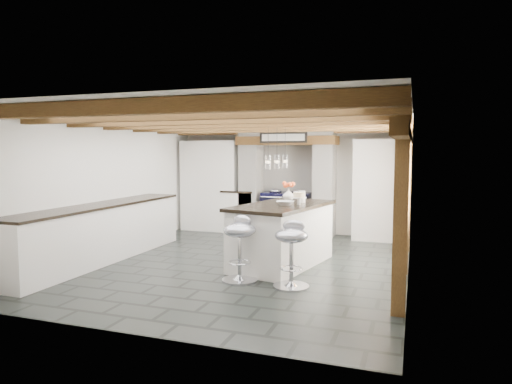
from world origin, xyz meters
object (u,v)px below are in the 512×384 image
(bar_stool_far, at_px, (240,241))
(range_cooker, at_px, (287,213))
(kitchen_island, at_px, (282,234))
(bar_stool_near, at_px, (292,246))

(bar_stool_far, bearing_deg, range_cooker, 117.55)
(range_cooker, height_order, kitchen_island, kitchen_island)
(range_cooker, bearing_deg, kitchen_island, -76.11)
(range_cooker, height_order, bar_stool_near, range_cooker)
(kitchen_island, bearing_deg, bar_stool_near, -56.82)
(range_cooker, distance_m, bar_stool_near, 3.85)
(range_cooker, bearing_deg, bar_stool_near, -73.72)
(range_cooker, relative_size, bar_stool_far, 1.11)
(range_cooker, distance_m, bar_stool_far, 3.66)
(bar_stool_far, bearing_deg, kitchen_island, 96.81)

